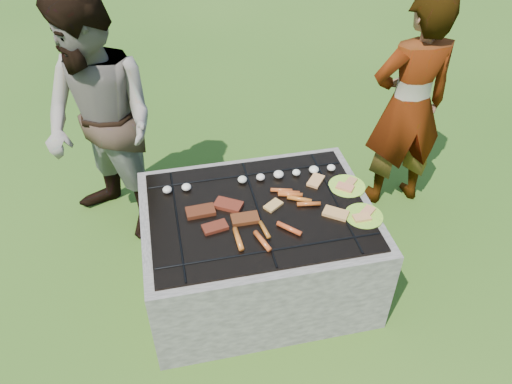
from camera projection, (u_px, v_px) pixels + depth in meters
lawn at (258, 281)px, 3.18m from camera, size 60.00×60.00×0.00m
fire_pit at (258, 250)px, 3.00m from camera, size 1.30×1.00×0.62m
mushrooms at (261, 177)px, 2.98m from camera, size 1.05×0.06×0.04m
pork_slabs at (222, 214)px, 2.74m from camera, size 0.39×0.29×0.02m
sausages at (279, 215)px, 2.73m from camera, size 0.53×0.48×0.03m
bread_on_grate at (316, 200)px, 2.84m from camera, size 0.46×0.44×0.02m
plate_far at (347, 186)px, 2.95m from camera, size 0.27×0.27×0.03m
plate_near at (364, 216)px, 2.75m from camera, size 0.24×0.24×0.03m
cook at (409, 107)px, 3.33m from camera, size 0.57×0.38×1.56m
bystander at (102, 126)px, 3.06m from camera, size 1.00×1.01×1.65m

